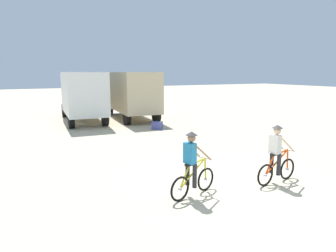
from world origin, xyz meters
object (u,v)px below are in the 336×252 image
(cyclist_orange_shirt, at_px, (192,167))
(supply_crate, at_px, (157,126))
(box_truck_tan_camper, at_px, (132,93))
(box_truck_white_box, at_px, (82,94))
(cyclist_cowboy_hat, at_px, (276,156))

(cyclist_orange_shirt, xyz_separation_m, supply_crate, (3.26, 9.29, -0.62))
(box_truck_tan_camper, distance_m, supply_crate, 4.81)
(box_truck_white_box, height_order, supply_crate, box_truck_white_box)
(box_truck_tan_camper, xyz_separation_m, cyclist_cowboy_hat, (-0.54, -14.10, -1.03))
(box_truck_white_box, relative_size, box_truck_tan_camper, 1.00)
(box_truck_tan_camper, height_order, supply_crate, box_truck_tan_camper)
(box_truck_tan_camper, distance_m, cyclist_cowboy_hat, 14.15)
(box_truck_white_box, bearing_deg, supply_crate, -55.40)
(cyclist_cowboy_hat, bearing_deg, cyclist_orange_shirt, 173.93)
(box_truck_white_box, bearing_deg, box_truck_tan_camper, -5.41)
(cyclist_cowboy_hat, relative_size, supply_crate, 3.20)
(box_truck_white_box, distance_m, supply_crate, 6.11)
(box_truck_white_box, xyz_separation_m, cyclist_orange_shirt, (0.08, -14.13, -1.03))
(box_truck_white_box, relative_size, cyclist_cowboy_hat, 3.78)
(box_truck_white_box, xyz_separation_m, supply_crate, (3.34, -4.84, -1.65))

